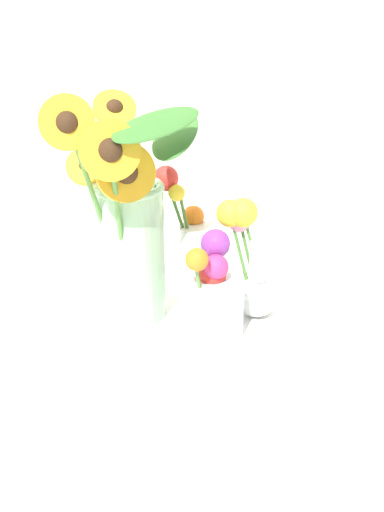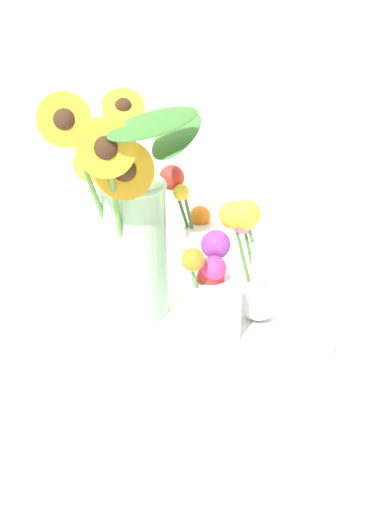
{
  "view_description": "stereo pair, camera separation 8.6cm",
  "coord_description": "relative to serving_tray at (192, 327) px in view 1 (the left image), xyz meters",
  "views": [
    {
      "loc": [
        -0.24,
        -0.67,
        0.49
      ],
      "look_at": [
        0.0,
        0.07,
        0.13
      ],
      "focal_mm": 42.0,
      "sensor_mm": 36.0,
      "label": 1
    },
    {
      "loc": [
        -0.16,
        -0.7,
        0.49
      ],
      "look_at": [
        0.0,
        0.07,
        0.13
      ],
      "focal_mm": 42.0,
      "sensor_mm": 36.0,
      "label": 2
    }
  ],
  "objects": [
    {
      "name": "vase_small_back",
      "position": [
        0.02,
        0.07,
        0.1
      ],
      "size": [
        0.09,
        0.07,
        0.22
      ],
      "color": "white",
      "rests_on": "serving_tray"
    },
    {
      "name": "ground_plane",
      "position": [
        -0.0,
        -0.07,
        -0.01
      ],
      "size": [
        6.0,
        6.0,
        0.0
      ],
      "primitive_type": "plane",
      "color": "white"
    },
    {
      "name": "mason_jar_sunflowers",
      "position": [
        -0.08,
        0.05,
        0.15
      ],
      "size": [
        0.25,
        0.23,
        0.36
      ],
      "color": "#99CC9E",
      "rests_on": "serving_tray"
    },
    {
      "name": "serving_tray",
      "position": [
        0.0,
        0.0,
        0.0
      ],
      "size": [
        0.44,
        0.44,
        0.02
      ],
      "color": "white",
      "rests_on": "ground_plane"
    },
    {
      "name": "vase_small_center",
      "position": [
        0.02,
        -0.04,
        0.07
      ],
      "size": [
        0.09,
        0.1,
        0.15
      ],
      "color": "white",
      "rests_on": "serving_tray"
    },
    {
      "name": "vase_bulb_right",
      "position": [
        0.09,
        0.0,
        0.1
      ],
      "size": [
        0.09,
        0.08,
        0.19
      ],
      "color": "white",
      "rests_on": "serving_tray"
    }
  ]
}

